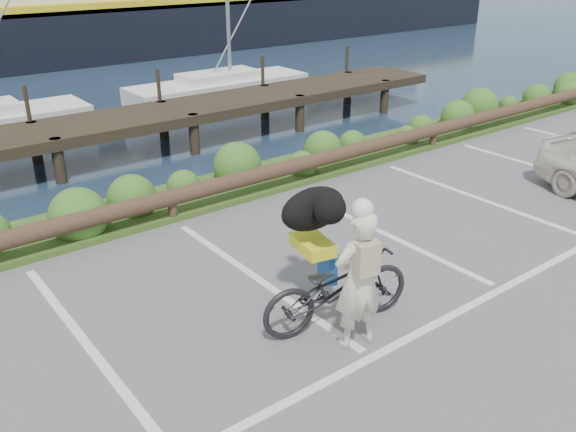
% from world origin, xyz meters
% --- Properties ---
extents(ground, '(72.00, 72.00, 0.00)m').
position_xyz_m(ground, '(0.00, 0.00, 0.00)').
color(ground, '#565659').
extents(vegetation_strip, '(34.00, 1.60, 0.10)m').
position_xyz_m(vegetation_strip, '(0.00, 5.30, 0.05)').
color(vegetation_strip, '#3D5B21').
rests_on(vegetation_strip, ground).
extents(log_rail, '(32.00, 0.30, 0.60)m').
position_xyz_m(log_rail, '(0.00, 4.60, 0.00)').
color(log_rail, '#443021').
rests_on(log_rail, ground).
extents(bicycle, '(2.17, 1.12, 1.09)m').
position_xyz_m(bicycle, '(0.14, 0.41, 0.54)').
color(bicycle, black).
rests_on(bicycle, ground).
extents(cyclist, '(0.72, 0.55, 1.79)m').
position_xyz_m(cyclist, '(0.04, -0.07, 0.89)').
color(cyclist, beige).
rests_on(cyclist, ground).
extents(dog, '(0.67, 1.06, 0.57)m').
position_xyz_m(dog, '(0.27, 1.06, 1.37)').
color(dog, black).
rests_on(dog, bicycle).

